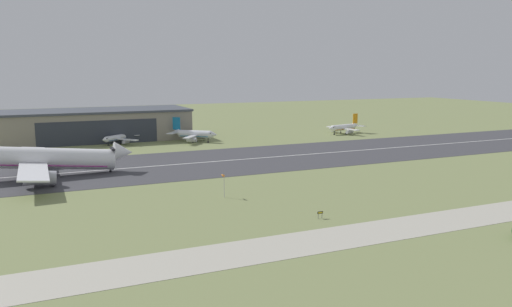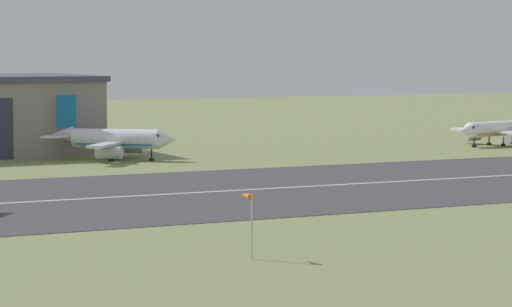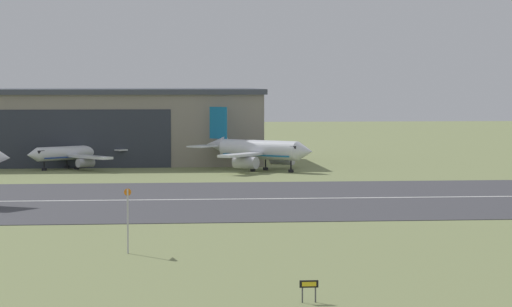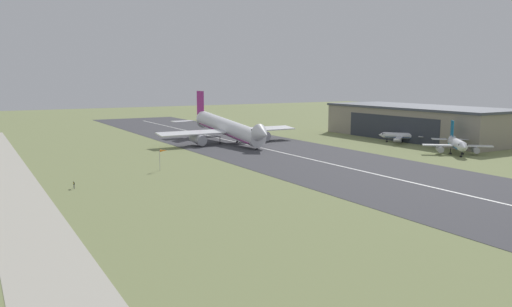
# 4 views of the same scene
# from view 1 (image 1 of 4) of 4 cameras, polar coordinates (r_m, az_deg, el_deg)

# --- Properties ---
(ground_plane) EXTENTS (651.85, 651.85, 0.00)m
(ground_plane) POSITION_cam_1_polar(r_m,az_deg,el_deg) (122.22, 11.18, -4.60)
(ground_plane) COLOR #7A8451
(runway_strip) EXTENTS (411.85, 48.05, 0.06)m
(runway_strip) POSITION_cam_1_polar(r_m,az_deg,el_deg) (168.74, 0.56, -0.52)
(runway_strip) COLOR #3D3D42
(runway_strip) RESTS_ON ground_plane
(runway_centreline) EXTENTS (370.67, 0.70, 0.01)m
(runway_centreline) POSITION_cam_1_polar(r_m,az_deg,el_deg) (168.73, 0.56, -0.50)
(runway_centreline) COLOR silver
(runway_centreline) RESTS_ON runway_strip
(taxiway_road) EXTENTS (308.89, 11.10, 0.05)m
(taxiway_road) POSITION_cam_1_polar(r_m,az_deg,el_deg) (103.49, 19.18, -7.54)
(taxiway_road) COLOR #B2AD9E
(taxiway_road) RESTS_ON ground_plane
(hangar_building) EXTENTS (78.40, 30.97, 12.93)m
(hangar_building) POSITION_cam_1_polar(r_m,az_deg,el_deg) (223.09, -17.98, 3.15)
(hangar_building) COLOR gray
(hangar_building) RESTS_ON ground_plane
(airplane_landing) EXTENTS (57.95, 54.55, 18.74)m
(airplane_landing) POSITION_cam_1_polar(r_m,az_deg,el_deg) (149.82, -24.63, -0.56)
(airplane_landing) COLOR white
(airplane_landing) RESTS_ON ground_plane
(airplane_parked_west) EXTENTS (20.15, 20.22, 10.08)m
(airplane_parked_west) POSITION_cam_1_polar(r_m,az_deg,el_deg) (207.69, -7.08, 2.21)
(airplane_parked_west) COLOR silver
(airplane_parked_west) RESTS_ON ground_plane
(airplane_parked_centre) EXTENTS (20.15, 19.30, 9.08)m
(airplane_parked_centre) POSITION_cam_1_polar(r_m,az_deg,el_deg) (236.21, 9.98, 2.94)
(airplane_parked_centre) COLOR white
(airplane_parked_centre) RESTS_ON ground_plane
(airplane_parked_east) EXTENTS (17.11, 17.96, 7.54)m
(airplane_parked_east) POSITION_cam_1_polar(r_m,az_deg,el_deg) (208.20, -15.52, 1.74)
(airplane_parked_east) COLOR silver
(airplane_parked_east) RESTS_ON ground_plane
(windsock_pole) EXTENTS (0.60, 2.18, 5.41)m
(windsock_pole) POSITION_cam_1_polar(r_m,az_deg,el_deg) (117.17, -3.84, -2.64)
(windsock_pole) COLOR #B7B7BC
(windsock_pole) RESTS_ON ground_plane
(runway_sign) EXTENTS (1.23, 0.13, 1.46)m
(runway_sign) POSITION_cam_1_polar(r_m,az_deg,el_deg) (101.50, 7.35, -6.79)
(runway_sign) COLOR #4C4C51
(runway_sign) RESTS_ON ground_plane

